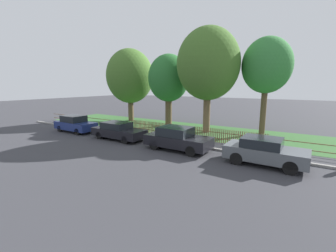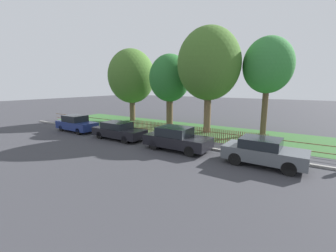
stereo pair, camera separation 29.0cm
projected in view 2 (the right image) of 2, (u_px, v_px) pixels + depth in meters
The scene contains 13 objects.
ground_plane at pixel (175, 144), 16.00m from camera, with size 120.00×120.00×0.00m, color #38383D.
kerb_stone at pixel (175, 143), 16.07m from camera, with size 36.25×0.20×0.12m, color gray.
grass_strip at pixel (205, 131), 20.41m from camera, with size 36.25×6.53×0.01m, color #33602D.
park_fence at pixel (188, 132), 17.63m from camera, with size 36.25×0.05×1.02m.
parked_car_silver_hatchback at pixel (76, 124), 20.23m from camera, with size 4.11×1.73×1.47m.
parked_car_black_saloon at pixel (119, 131), 17.38m from camera, with size 4.41×1.76×1.33m.
parked_car_navy_estate at pixel (177, 138), 14.48m from camera, with size 4.28×1.84×1.49m.
parked_car_red_compact at pixel (263, 152), 11.67m from camera, with size 4.09×1.88×1.44m.
covered_motorcycle at pixel (182, 131), 17.17m from camera, with size 1.81×0.84×1.08m.
tree_nearest_kerb at pixel (131, 76), 25.68m from camera, with size 5.31×5.31×8.19m.
tree_behind_motorcycle at pixel (170, 79), 22.29m from camera, with size 4.07×4.07×7.17m.
tree_mid_park at pixel (209, 64), 18.94m from camera, with size 5.33×5.33×8.98m.
tree_far_left at pixel (268, 66), 18.18m from camera, with size 3.96×3.96×8.01m.
Camera 2 is at (8.01, -13.28, 4.16)m, focal length 24.00 mm.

